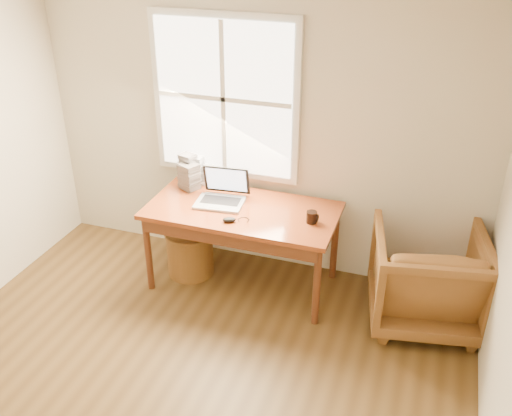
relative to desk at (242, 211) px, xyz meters
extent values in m
cube|color=white|center=(0.00, -1.80, 1.88)|extent=(4.00, 4.50, 0.02)
cube|color=beige|center=(0.00, 0.46, 0.57)|extent=(4.00, 0.02, 2.60)
cube|color=silver|center=(-0.30, 0.42, 0.82)|extent=(1.32, 0.05, 1.42)
cube|color=white|center=(-0.30, 0.39, 0.82)|extent=(1.20, 0.02, 1.30)
cube|color=silver|center=(-0.30, 0.38, 0.82)|extent=(0.04, 0.02, 1.30)
cube|color=silver|center=(-0.30, 0.38, 0.82)|extent=(1.20, 0.02, 0.04)
cube|color=brown|center=(0.00, 0.00, 0.00)|extent=(1.60, 0.80, 0.04)
imported|color=brown|center=(1.55, 0.00, -0.33)|extent=(1.00, 1.02, 0.80)
cylinder|color=brown|center=(-0.51, 0.00, -0.52)|extent=(0.52, 0.52, 0.42)
ellipsoid|color=black|center=(-0.02, -0.24, 0.04)|extent=(0.13, 0.10, 0.04)
cylinder|color=black|center=(0.60, -0.04, 0.07)|extent=(0.09, 0.09, 0.10)
cube|color=silver|center=(-0.56, 0.33, 0.15)|extent=(0.13, 0.12, 0.26)
cube|color=#26272C|center=(-0.57, 0.20, 0.14)|extent=(0.20, 0.19, 0.24)
cube|color=#9D9FAB|center=(-0.61, 0.27, 0.17)|extent=(0.16, 0.15, 0.30)
cube|color=silver|center=(-0.47, 0.36, 0.12)|extent=(0.19, 0.17, 0.19)
camera|label=1|loc=(1.46, -3.94, 2.28)|focal=40.00mm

